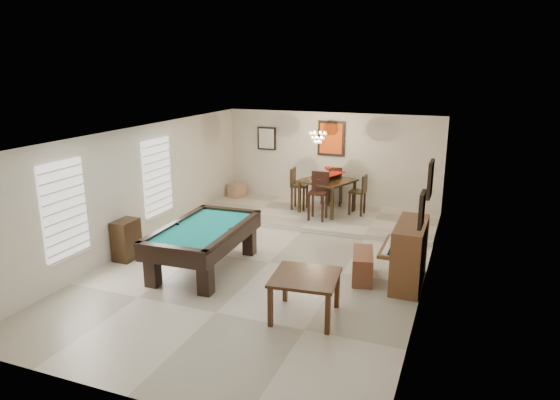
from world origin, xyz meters
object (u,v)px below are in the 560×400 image
Objects in this scene: upright_piano at (402,253)px; flower_vase at (328,170)px; corner_bench at (237,190)px; piano_bench at (362,265)px; pool_table at (204,248)px; dining_table at (327,193)px; dining_chair_south at (318,196)px; square_table at (305,296)px; chandelier at (318,133)px; dining_chair_west at (300,189)px; dining_chair_north at (335,186)px; apothecary_chest at (126,240)px; dining_chair_east at (357,195)px.

flower_vase reaches higher than upright_piano.
piano_bench is at bearing -41.92° from corner_bench.
pool_table is 4.42m from dining_table.
upright_piano is 1.17× the size of dining_chair_south.
chandelier reaches higher than square_table.
square_table reaches higher than corner_bench.
corner_bench is at bearing 72.73° from dining_chair_west.
flower_vase is at bearing 80.42° from dining_chair_north.
flower_vase is 0.56× the size of corner_bench.
dining_chair_north is at bearing 78.03° from chandelier.
dining_chair_west is (-0.75, -0.03, 0.06)m from dining_table.
apothecary_chest is at bearing 51.67° from dining_chair_north.
piano_bench is at bearing 17.46° from dining_chair_east.
piano_bench is 2.12× the size of corner_bench.
dining_chair_north is at bearing 100.79° from square_table.
upright_piano is 1.26× the size of dining_chair_west.
square_table is 1.22× the size of apothecary_chest.
flower_vase is at bearing 71.31° from pool_table.
piano_bench is 1.56× the size of chandelier.
piano_bench is 3.36m from dining_chair_south.
piano_bench is (2.95, 0.64, -0.16)m from pool_table.
pool_table is at bearing 67.90° from dining_chair_north.
chandelier is (2.66, -0.81, 1.88)m from corner_bench.
square_table is 4.76m from dining_chair_south.
chandelier is (-0.98, -0.33, 1.56)m from dining_chair_east.
apothecary_chest reaches higher than square_table.
dining_chair_west is at bearing 36.06° from dining_chair_north.
pool_table is 4.45m from chandelier.
dining_table is 1.63m from chandelier.
dining_chair_east is (1.54, 0.07, -0.03)m from dining_chair_west.
pool_table is 4.74m from dining_chair_east.
square_table is 1.83m from piano_bench.
square_table reaches higher than piano_bench.
flower_vase is at bearing 102.42° from square_table.
upright_piano is 6.63m from corner_bench.
square_table is at bearing -13.32° from apothecary_chest.
dining_chair_north reaches higher than corner_bench.
square_table is 2.21m from upright_piano.
chandelier is (2.78, 4.07, 1.79)m from apothecary_chest.
dining_chair_north is (-1.69, 4.31, 0.40)m from piano_bench.
upright_piano is 0.76m from piano_bench.
dining_chair_east is (-0.93, 3.63, 0.38)m from piano_bench.
flower_vase is at bearing 87.09° from dining_chair_south.
dining_table is at bearing 102.42° from square_table.
square_table is 1.08× the size of piano_bench.
flower_vase is at bearing 56.93° from chandelier.
dining_table reaches higher than pool_table.
square_table is at bearing -77.58° from dining_table.
pool_table is 1.74m from apothecary_chest.
apothecary_chest is 0.77× the size of dining_chair_north.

